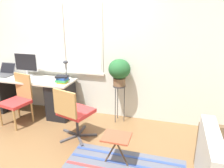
# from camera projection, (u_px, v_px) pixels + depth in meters

# --- Properties ---
(ground_plane) EXTENTS (14.00, 14.00, 0.00)m
(ground_plane) POSITION_uv_depth(u_px,v_px,m) (69.00, 125.00, 3.95)
(ground_plane) COLOR brown
(wall_back_with_window) EXTENTS (9.00, 0.12, 2.70)m
(wall_back_with_window) POSITION_uv_depth(u_px,v_px,m) (80.00, 45.00, 4.14)
(wall_back_with_window) COLOR silver
(wall_back_with_window) RESTS_ON ground_plane
(desk) EXTENTS (1.86, 0.58, 0.72)m
(desk) POSITION_uv_depth(u_px,v_px,m) (30.00, 94.00, 4.36)
(desk) COLOR beige
(desk) RESTS_ON ground_plane
(laptop) EXTENTS (0.35, 0.35, 0.23)m
(laptop) POSITION_uv_depth(u_px,v_px,m) (4.00, 73.00, 4.45)
(laptop) COLOR #4C4C51
(laptop) RESTS_ON desk
(monitor) EXTENTS (0.50, 0.21, 0.46)m
(monitor) POSITION_uv_depth(u_px,v_px,m) (26.00, 64.00, 4.34)
(monitor) COLOR silver
(monitor) RESTS_ON desk
(keyboard) EXTENTS (0.36, 0.11, 0.02)m
(keyboard) POSITION_uv_depth(u_px,v_px,m) (16.00, 79.00, 4.15)
(keyboard) COLOR silver
(keyboard) RESTS_ON desk
(mouse) EXTENTS (0.04, 0.07, 0.04)m
(mouse) POSITION_uv_depth(u_px,v_px,m) (27.00, 80.00, 4.06)
(mouse) COLOR slate
(mouse) RESTS_ON desk
(desk_lamp) EXTENTS (0.13, 0.13, 0.37)m
(desk_lamp) POSITION_uv_depth(u_px,v_px,m) (66.00, 68.00, 4.09)
(desk_lamp) COLOR #2D2D33
(desk_lamp) RESTS_ON desk
(book_stack) EXTENTS (0.24, 0.19, 0.13)m
(book_stack) POSITION_uv_depth(u_px,v_px,m) (62.00, 79.00, 3.96)
(book_stack) COLOR yellow
(book_stack) RESTS_ON desk
(desk_chair_wooden) EXTENTS (0.51, 0.52, 0.90)m
(desk_chair_wooden) POSITION_uv_depth(u_px,v_px,m) (18.00, 99.00, 3.93)
(desk_chair_wooden) COLOR #B2844C
(desk_chair_wooden) RESTS_ON ground_plane
(office_chair_swivel) EXTENTS (0.61, 0.62, 0.87)m
(office_chair_swivel) POSITION_uv_depth(u_px,v_px,m) (73.00, 112.00, 3.40)
(office_chair_swivel) COLOR #47474C
(office_chair_swivel) RESTS_ON ground_plane
(plant_stand) EXTENTS (0.23, 0.23, 0.70)m
(plant_stand) POSITION_uv_depth(u_px,v_px,m) (119.00, 91.00, 3.94)
(plant_stand) COLOR #333338
(plant_stand) RESTS_ON ground_plane
(potted_plant) EXTENTS (0.39, 0.39, 0.48)m
(potted_plant) POSITION_uv_depth(u_px,v_px,m) (119.00, 70.00, 3.82)
(potted_plant) COLOR brown
(potted_plant) RESTS_ON plant_stand
(floor_rug_striped) EXTENTS (1.59, 0.61, 0.01)m
(floor_rug_striped) POSITION_uv_depth(u_px,v_px,m) (125.00, 164.00, 2.94)
(floor_rug_striped) COLOR #565B6B
(floor_rug_striped) RESTS_ON ground_plane
(folding_stool) EXTENTS (0.36, 0.31, 0.43)m
(folding_stool) POSITION_uv_depth(u_px,v_px,m) (117.00, 139.00, 2.83)
(folding_stool) COLOR #B24C33
(folding_stool) RESTS_ON ground_plane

